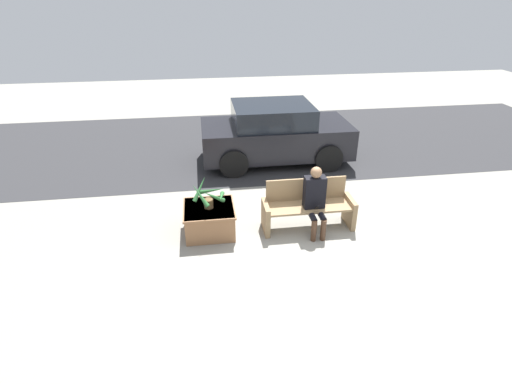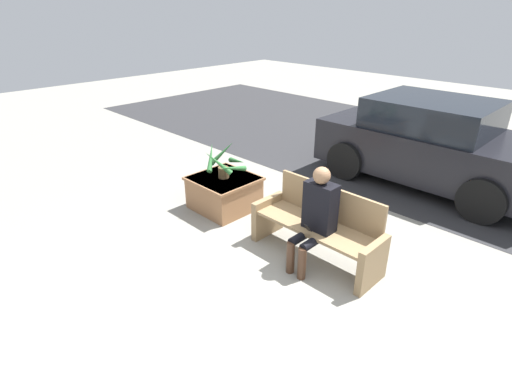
{
  "view_description": "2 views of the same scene",
  "coord_description": "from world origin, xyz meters",
  "px_view_note": "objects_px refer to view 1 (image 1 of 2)",
  "views": [
    {
      "loc": [
        -2.07,
        -5.97,
        4.21
      ],
      "look_at": [
        -1.14,
        0.5,
        0.83
      ],
      "focal_mm": 28.0,
      "sensor_mm": 36.0,
      "label": 1
    },
    {
      "loc": [
        2.43,
        -3.19,
        3.01
      ],
      "look_at": [
        -1.21,
        0.47,
        0.58
      ],
      "focal_mm": 28.0,
      "sensor_mm": 36.0,
      "label": 2
    }
  ],
  "objects_px": {
    "person_seated": "(315,197)",
    "parked_car": "(275,133)",
    "planter_box": "(210,219)",
    "bench": "(308,206)",
    "potted_plant": "(209,196)"
  },
  "relations": [
    {
      "from": "person_seated",
      "to": "parked_car",
      "type": "relative_size",
      "value": 0.34
    },
    {
      "from": "person_seated",
      "to": "planter_box",
      "type": "xyz_separation_m",
      "value": [
        -1.97,
        0.22,
        -0.44
      ]
    },
    {
      "from": "bench",
      "to": "potted_plant",
      "type": "height_order",
      "value": "potted_plant"
    },
    {
      "from": "person_seated",
      "to": "potted_plant",
      "type": "xyz_separation_m",
      "value": [
        -1.95,
        0.23,
        0.06
      ]
    },
    {
      "from": "bench",
      "to": "potted_plant",
      "type": "xyz_separation_m",
      "value": [
        -1.87,
        0.04,
        0.35
      ]
    },
    {
      "from": "planter_box",
      "to": "parked_car",
      "type": "bearing_deg",
      "value": 60.56
    },
    {
      "from": "bench",
      "to": "parked_car",
      "type": "relative_size",
      "value": 0.45
    },
    {
      "from": "person_seated",
      "to": "parked_car",
      "type": "xyz_separation_m",
      "value": [
        -0.11,
        3.53,
        0.04
      ]
    },
    {
      "from": "potted_plant",
      "to": "parked_car",
      "type": "xyz_separation_m",
      "value": [
        1.85,
        3.3,
        -0.02
      ]
    },
    {
      "from": "bench",
      "to": "parked_car",
      "type": "xyz_separation_m",
      "value": [
        -0.03,
        3.35,
        0.33
      ]
    },
    {
      "from": "bench",
      "to": "person_seated",
      "type": "relative_size",
      "value": 1.34
    },
    {
      "from": "person_seated",
      "to": "planter_box",
      "type": "bearing_deg",
      "value": 173.49
    },
    {
      "from": "parked_car",
      "to": "person_seated",
      "type": "bearing_deg",
      "value": -88.26
    },
    {
      "from": "planter_box",
      "to": "potted_plant",
      "type": "height_order",
      "value": "potted_plant"
    },
    {
      "from": "planter_box",
      "to": "potted_plant",
      "type": "bearing_deg",
      "value": 1.27
    }
  ]
}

